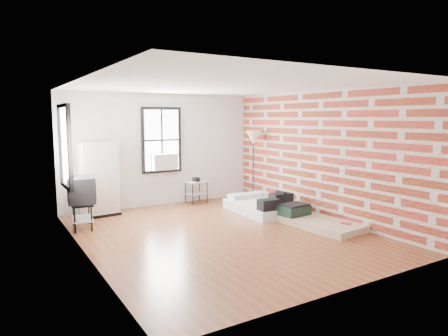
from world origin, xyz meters
TOP-DOWN VIEW (x-y plane):
  - ground at (0.00, 0.00)m, footprint 6.00×6.00m
  - room_shell at (0.23, 0.36)m, footprint 5.02×6.02m
  - mattress_main at (1.74, 0.99)m, footprint 1.33×1.77m
  - mattress_bare at (1.91, -0.47)m, footprint 1.07×1.81m
  - wardrobe at (-1.65, 2.65)m, footprint 0.87×0.55m
  - side_table at (0.84, 2.72)m, footprint 0.55×0.47m
  - floor_lamp at (2.15, 2.03)m, footprint 0.40×0.40m
  - tv_stand at (-2.21, 1.75)m, footprint 0.59×0.78m

SIDE VIEW (x-z plane):
  - ground at x=0.00m, z-range 0.00..0.00m
  - mattress_bare at x=1.91m, z-range -0.07..0.30m
  - mattress_main at x=1.74m, z-range -0.13..0.43m
  - side_table at x=0.84m, z-range 0.12..0.79m
  - tv_stand at x=-2.21m, z-range 0.22..1.26m
  - wardrobe at x=-1.65m, z-range 0.00..1.66m
  - floor_lamp at x=2.15m, z-range 0.68..2.56m
  - room_shell at x=0.23m, z-range 0.33..3.14m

